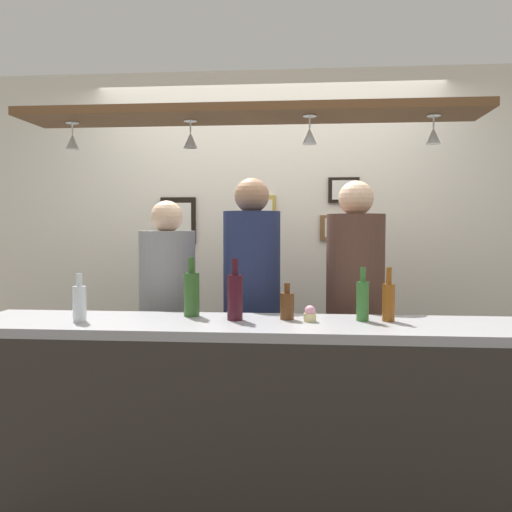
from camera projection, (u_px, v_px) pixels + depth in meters
ground_plane at (254, 495)px, 3.06m from camera, size 8.00×8.00×0.00m
back_wall at (268, 250)px, 4.09m from camera, size 4.40×0.06×2.60m
bar_counter at (244, 400)px, 2.52m from camera, size 2.70×0.55×1.02m
overhead_glass_rack at (248, 114)px, 2.66m from camera, size 2.20×0.36×0.04m
hanging_wineglass_far_left at (73, 141)px, 2.76m from camera, size 0.07×0.07×0.13m
hanging_wineglass_left at (190, 139)px, 2.71m from camera, size 0.07×0.07×0.13m
hanging_wineglass_center_left at (310, 135)px, 2.59m from camera, size 0.07×0.07×0.13m
hanging_wineglass_center at (433, 135)px, 2.58m from camera, size 0.07×0.07×0.13m
person_left_grey_shirt at (168, 308)px, 3.38m from camera, size 0.34×0.34×1.63m
person_middle_navy_shirt at (252, 295)px, 3.33m from camera, size 0.34×0.34×1.76m
person_right_brown_shirt at (355, 298)px, 3.28m from camera, size 0.34×0.34×1.74m
bottle_wine_dark_red at (235, 296)px, 2.70m from camera, size 0.08×0.08×0.30m
bottle_beer_amber_tall at (389, 300)px, 2.67m from camera, size 0.06×0.06×0.26m
bottle_soda_clear at (79, 302)px, 2.66m from camera, size 0.06×0.06×0.23m
bottle_beer_green_import at (363, 300)px, 2.68m from camera, size 0.06×0.06×0.26m
bottle_beer_brown_stubby at (287, 305)px, 2.72m from camera, size 0.07×0.07×0.18m
bottle_champagne_green at (192, 293)px, 2.82m from camera, size 0.08×0.08×0.30m
cupcake at (310, 314)px, 2.66m from camera, size 0.06×0.06×0.08m
picture_frame_upper_small at (344, 190)px, 3.97m from camera, size 0.22×0.02×0.18m
picture_frame_lower_pair at (341, 228)px, 3.99m from camera, size 0.30×0.02×0.18m
picture_frame_crest at (263, 213)px, 4.03m from camera, size 0.18×0.02×0.26m
picture_frame_caricature at (178, 221)px, 4.09m from camera, size 0.26×0.02×0.34m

